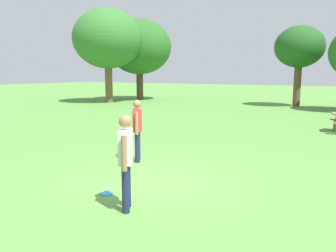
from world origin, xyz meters
name	(u,v)px	position (x,y,z in m)	size (l,w,h in m)	color
ground_plane	(156,182)	(0.00, 0.00, 0.00)	(120.00, 120.00, 0.00)	#568E3D
person_thrower	(137,126)	(-1.36, 1.24, 0.94)	(0.39, 0.53, 1.64)	#1E234C
person_catcher	(126,156)	(0.34, -1.47, 0.94)	(0.39, 0.53, 1.64)	#1E234C
frisbee	(107,193)	(-0.46, -1.08, 0.01)	(0.25, 0.25, 0.03)	#2D9EDB
tree_tall_left	(108,39)	(-13.86, 14.81, 4.95)	(5.40, 5.40, 7.27)	brown
tree_broad_center	(139,47)	(-13.34, 18.32, 4.54)	(5.51, 5.51, 6.90)	#4C3823
tree_far_right	(299,48)	(-0.35, 18.88, 4.05)	(3.34, 3.34, 5.53)	brown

